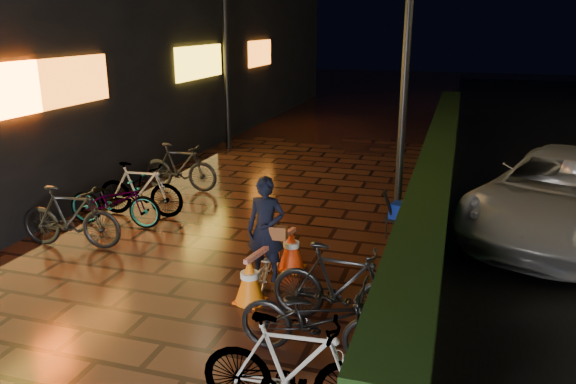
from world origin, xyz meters
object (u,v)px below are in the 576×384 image
(van, at_px, (565,195))
(cyclist, at_px, (267,245))
(cart_assembly, at_px, (400,213))
(traffic_barrier, at_px, (272,263))

(van, distance_m, cyclist, 5.58)
(cyclist, distance_m, cart_assembly, 2.90)
(van, relative_size, traffic_barrier, 3.28)
(van, height_order, traffic_barrier, van)
(cyclist, bearing_deg, traffic_barrier, 9.42)
(van, relative_size, cyclist, 3.28)
(cyclist, height_order, traffic_barrier, cyclist)
(cart_assembly, bearing_deg, traffic_barrier, -123.52)
(cyclist, height_order, cart_assembly, cyclist)
(cyclist, relative_size, traffic_barrier, 1.00)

